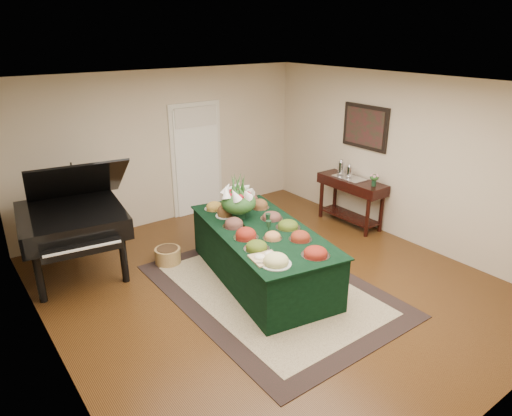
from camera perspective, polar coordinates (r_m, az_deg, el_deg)
ground at (r=6.44m, az=1.61°, el=-9.52°), size 6.00×6.00×0.00m
area_rug at (r=6.32m, az=1.82°, el=-10.13°), size 2.41×3.38×0.01m
kitchen_doorway at (r=8.65m, az=-7.40°, el=5.89°), size 1.05×0.07×2.10m
buffet_table at (r=6.40m, az=0.74°, el=-5.77°), size 1.63×2.70×0.77m
food_platters at (r=6.25m, az=0.37°, el=-2.12°), size 1.31×2.36×0.14m
cutting_board at (r=5.45m, az=1.13°, el=-6.02°), size 0.39×0.39×0.10m
green_goblets at (r=6.20m, az=1.55°, el=-1.89°), size 0.22×0.27×0.18m
floral_centerpiece at (r=6.50m, az=-2.21°, el=1.28°), size 0.52×0.52×0.52m
grand_piano at (r=6.86m, az=-21.97°, el=-1.27°), size 1.67×1.82×1.70m
wicker_basket at (r=7.05m, az=-10.96°, el=-5.90°), size 0.39×0.39×0.24m
mahogany_sideboard at (r=8.28m, az=11.84°, el=2.29°), size 0.45×1.31×0.85m
tea_service at (r=8.30m, az=11.15°, el=4.62°), size 0.34×0.58×0.30m
pink_bouquet at (r=7.89m, az=14.58°, el=3.66°), size 0.17×0.17×0.22m
wall_painting at (r=8.17m, az=13.48°, el=9.82°), size 0.05×0.95×0.75m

